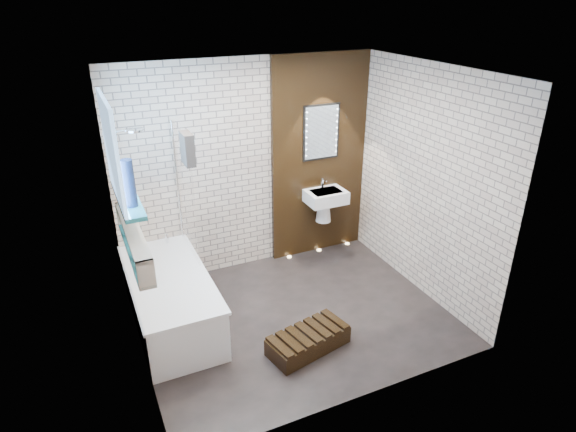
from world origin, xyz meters
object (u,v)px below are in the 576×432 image
led_mirror (321,132)px  bathtub (171,299)px  bath_screen (185,193)px  walnut_step (308,341)px  washbasin (325,201)px

led_mirror → bathtub: bearing=-160.2°
bath_screen → walnut_step: 2.01m
bath_screen → washbasin: bearing=5.8°
bath_screen → walnut_step: (0.77, -1.43, -1.19)m
bath_screen → washbasin: size_ratio=2.41×
bathtub → walnut_step: size_ratio=2.13×
bath_screen → led_mirror: led_mirror is taller
bathtub → bath_screen: size_ratio=1.24×
bath_screen → bathtub: bearing=-128.9°
led_mirror → walnut_step: 2.58m
bath_screen → walnut_step: bath_screen is taller
bathtub → led_mirror: 2.68m
bath_screen → walnut_step: bearing=-61.6°
washbasin → led_mirror: led_mirror is taller
bathtub → led_mirror: led_mirror is taller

